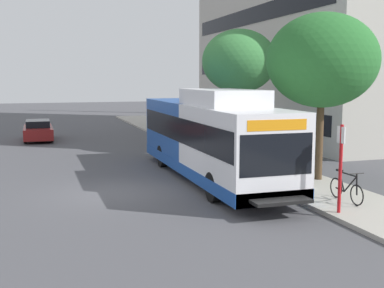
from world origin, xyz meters
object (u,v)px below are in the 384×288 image
Objects in this scene: bicycle_parked at (346,188)px; bus_stop_sign_pole at (341,162)px; street_tree_mid_block at (239,61)px; parked_car_far_lane at (38,130)px; street_tree_near_stop at (322,61)px; transit_bus at (210,137)px.

bus_stop_sign_pole is at bearing -133.10° from bicycle_parked.
street_tree_mid_block is 14.48m from parked_car_far_lane.
parked_car_far_lane reaches higher than bicycle_parked.
street_tree_mid_block reaches higher than street_tree_near_stop.
parked_car_far_lane is at bearing 112.97° from transit_bus.
bus_stop_sign_pole is at bearing -99.56° from street_tree_mid_block.
bus_stop_sign_pole is 1.48× the size of bicycle_parked.
transit_bus is 16.63m from parked_car_far_lane.
transit_bus reaches higher than bus_stop_sign_pole.
parked_car_far_lane is (-8.23, 21.61, -0.99)m from bus_stop_sign_pole.
street_tree_near_stop is (2.08, 4.41, 3.07)m from bus_stop_sign_pole.
transit_bus is 7.89m from street_tree_mid_block.
transit_bus is 5.24m from street_tree_near_stop.
bus_stop_sign_pole is 0.58× the size of parked_car_far_lane.
street_tree_mid_block reaches higher than bus_stop_sign_pole.
street_tree_near_stop is at bearing 64.78° from bus_stop_sign_pole.
bicycle_parked is at bearing 46.90° from bus_stop_sign_pole.
transit_bus is 2.72× the size of parked_car_far_lane.
bus_stop_sign_pole is at bearing -115.22° from street_tree_near_stop.
street_tree_mid_block is (2.09, 12.40, 3.30)m from bus_stop_sign_pole.
parked_car_far_lane is (-10.32, 9.20, -4.29)m from street_tree_mid_block.
bicycle_parked is at bearing -95.50° from street_tree_mid_block.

